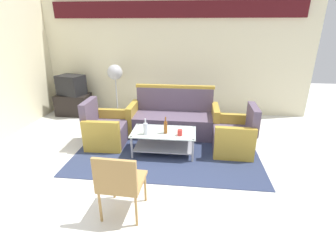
% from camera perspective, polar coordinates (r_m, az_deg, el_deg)
% --- Properties ---
extents(ground_plane, '(14.00, 14.00, 0.00)m').
position_cam_1_polar(ground_plane, '(3.70, -2.79, -14.13)').
color(ground_plane, white).
extents(wall_back, '(6.52, 0.19, 2.80)m').
position_cam_1_polar(wall_back, '(6.11, 1.54, 14.68)').
color(wall_back, beige).
rests_on(wall_back, ground).
extents(rug, '(3.19, 2.20, 0.01)m').
position_cam_1_polar(rug, '(4.50, -0.07, -7.25)').
color(rug, '#2D3856').
rests_on(rug, ground).
extents(couch, '(1.80, 0.74, 0.96)m').
position_cam_1_polar(couch, '(5.01, 1.30, -0.38)').
color(couch, '#5B4C60').
rests_on(couch, rug).
extents(armchair_left, '(0.72, 0.78, 0.85)m').
position_cam_1_polar(armchair_left, '(4.70, -14.51, -2.88)').
color(armchair_left, '#5B4C60').
rests_on(armchair_left, rug).
extents(armchair_right, '(0.72, 0.78, 0.85)m').
position_cam_1_polar(armchair_right, '(4.45, 15.36, -4.33)').
color(armchair_right, '#5B4C60').
rests_on(armchair_right, rug).
extents(coffee_table, '(1.10, 0.60, 0.40)m').
position_cam_1_polar(coffee_table, '(4.25, -1.00, -5.04)').
color(coffee_table, silver).
rests_on(coffee_table, rug).
extents(bottle_clear, '(0.07, 0.07, 0.28)m').
position_cam_1_polar(bottle_clear, '(4.07, -5.31, -2.55)').
color(bottle_clear, silver).
rests_on(bottle_clear, coffee_table).
extents(bottle_brown, '(0.06, 0.06, 0.30)m').
position_cam_1_polar(bottle_brown, '(4.08, -0.59, -2.28)').
color(bottle_brown, brown).
rests_on(bottle_brown, coffee_table).
extents(cup, '(0.08, 0.08, 0.10)m').
position_cam_1_polar(cup, '(4.03, 2.82, -3.56)').
color(cup, red).
rests_on(cup, coffee_table).
extents(tv_stand, '(0.80, 0.50, 0.52)m').
position_cam_1_polar(tv_stand, '(6.58, -21.25, 2.88)').
color(tv_stand, black).
rests_on(tv_stand, ground).
extents(television, '(0.70, 0.59, 0.48)m').
position_cam_1_polar(television, '(6.46, -21.81, 7.11)').
color(television, black).
rests_on(television, tv_stand).
extents(pedestal_fan, '(0.36, 0.36, 1.27)m').
position_cam_1_polar(pedestal_fan, '(6.01, -12.33, 9.67)').
color(pedestal_fan, '#2D2D33').
rests_on(pedestal_fan, ground).
extents(wicker_chair, '(0.50, 0.50, 0.84)m').
position_cam_1_polar(wicker_chair, '(2.85, -11.29, -14.35)').
color(wicker_chair, '#AD844C').
rests_on(wicker_chair, ground).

